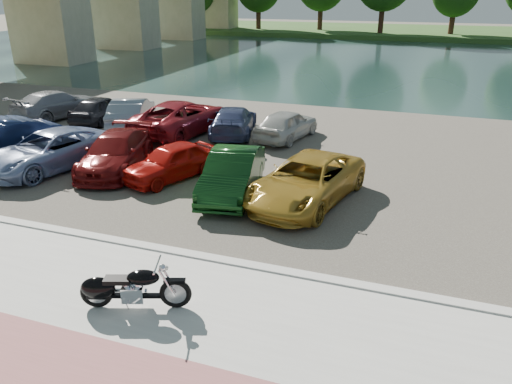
# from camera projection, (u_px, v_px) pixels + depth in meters

# --- Properties ---
(ground) EXTENTS (200.00, 200.00, 0.00)m
(ground) POSITION_uv_depth(u_px,v_px,m) (168.00, 305.00, 10.71)
(ground) COLOR #595447
(ground) RESTS_ON ground
(promenade) EXTENTS (60.00, 6.00, 0.10)m
(promenade) POSITION_uv_depth(u_px,v_px,m) (143.00, 331.00, 9.82)
(promenade) COLOR #BBB8B0
(promenade) RESTS_ON ground
(pink_path) EXTENTS (60.00, 2.00, 0.01)m
(pink_path) POSITION_uv_depth(u_px,v_px,m) (96.00, 382.00, 8.49)
(pink_path) COLOR #965654
(pink_path) RESTS_ON promenade
(kerb) EXTENTS (60.00, 0.30, 0.14)m
(kerb) POSITION_uv_depth(u_px,v_px,m) (207.00, 258.00, 12.43)
(kerb) COLOR #BBB8B0
(kerb) RESTS_ON ground
(parking_lot) EXTENTS (60.00, 18.00, 0.04)m
(parking_lot) POSITION_uv_depth(u_px,v_px,m) (300.00, 155.00, 20.29)
(parking_lot) COLOR #433E36
(parking_lot) RESTS_ON ground
(river) EXTENTS (120.00, 40.00, 0.00)m
(river) POSITION_uv_depth(u_px,v_px,m) (381.00, 62.00, 45.58)
(river) COLOR #1B3230
(river) RESTS_ON ground
(far_bank) EXTENTS (120.00, 24.00, 0.60)m
(far_bank) POSITION_uv_depth(u_px,v_px,m) (406.00, 32.00, 73.36)
(far_bank) COLOR #28491A
(far_bank) RESTS_ON ground
(motorcycle) EXTENTS (2.25, 1.06, 1.05)m
(motorcycle) POSITION_uv_depth(u_px,v_px,m) (125.00, 288.00, 10.32)
(motorcycle) COLOR black
(motorcycle) RESTS_ON promenade
(car_2) EXTENTS (3.51, 5.46, 1.40)m
(car_2) POSITION_uv_depth(u_px,v_px,m) (49.00, 151.00, 18.43)
(car_2) COLOR #7B8DB4
(car_2) RESTS_ON parking_lot
(car_3) EXTENTS (2.99, 4.94, 1.34)m
(car_3) POSITION_uv_depth(u_px,v_px,m) (116.00, 152.00, 18.33)
(car_3) COLOR #620E0E
(car_3) RESTS_ON parking_lot
(car_4) EXTENTS (2.73, 3.95, 1.25)m
(car_4) POSITION_uv_depth(u_px,v_px,m) (171.00, 161.00, 17.51)
(car_4) COLOR #B2110B
(car_4) RESTS_ON parking_lot
(car_5) EXTENTS (2.23, 4.51, 1.42)m
(car_5) POSITION_uv_depth(u_px,v_px,m) (232.00, 173.00, 16.13)
(car_5) COLOR #0E3612
(car_5) RESTS_ON parking_lot
(car_6) EXTENTS (3.30, 5.42, 1.41)m
(car_6) POSITION_uv_depth(u_px,v_px,m) (306.00, 181.00, 15.55)
(car_6) COLOR #B38929
(car_6) RESTS_ON parking_lot
(car_7) EXTENTS (2.90, 5.12, 1.40)m
(car_7) POSITION_uv_depth(u_px,v_px,m) (57.00, 104.00, 25.78)
(car_7) COLOR gray
(car_7) RESTS_ON parking_lot
(car_8) EXTENTS (1.86, 4.00, 1.33)m
(car_8) POSITION_uv_depth(u_px,v_px,m) (100.00, 109.00, 24.96)
(car_8) COLOR black
(car_8) RESTS_ON parking_lot
(car_9) EXTENTS (3.02, 4.68, 1.46)m
(car_9) POSITION_uv_depth(u_px,v_px,m) (132.00, 113.00, 23.81)
(car_9) COLOR slate
(car_9) RESTS_ON parking_lot
(car_10) EXTENTS (3.19, 5.77, 1.53)m
(car_10) POSITION_uv_depth(u_px,v_px,m) (182.00, 117.00, 22.95)
(car_10) COLOR maroon
(car_10) RESTS_ON parking_lot
(car_11) EXTENTS (2.83, 4.76, 1.29)m
(car_11) POSITION_uv_depth(u_px,v_px,m) (233.00, 121.00, 22.77)
(car_11) COLOR navy
(car_11) RESTS_ON parking_lot
(car_12) EXTENTS (2.30, 4.12, 1.32)m
(car_12) POSITION_uv_depth(u_px,v_px,m) (287.00, 124.00, 22.09)
(car_12) COLOR #B2B2AD
(car_12) RESTS_ON parking_lot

